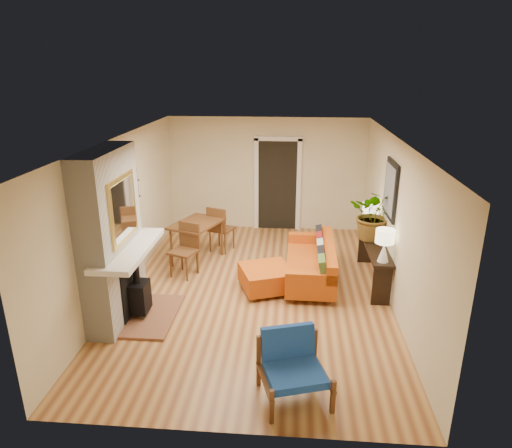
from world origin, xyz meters
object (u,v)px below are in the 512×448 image
Objects in this scene: blue_chair at (292,362)px; dining_table at (200,231)px; console_table at (374,252)px; lamp_near at (385,242)px; sofa at (314,263)px; houseplant at (375,214)px; ottoman at (266,277)px; lamp_far at (370,213)px.

dining_table is (-1.82, 3.70, 0.22)m from blue_chair.
lamp_near reaches higher than console_table.
blue_chair reaches higher than sofa.
ottoman is at bearing -159.17° from houseplant.
dining_table is at bearing -178.42° from lamp_far.
houseplant is at bearing -91.17° from lamp_far.
dining_table reaches higher than blue_chair.
houseplant reaches higher than blue_chair.
ottoman is 1.12× the size of blue_chair.
dining_table is at bearing 140.58° from ottoman.
dining_table is 1.00× the size of console_table.
console_table is at bearing 0.94° from sofa.
houseplant is (1.03, 0.25, 0.86)m from sofa.
lamp_far is 0.51m from houseplant.
lamp_near is 0.57× the size of houseplant.
sofa is 2.08× the size of houseplant.
lamp_far reaches higher than dining_table.
lamp_far reaches higher than blue_chair.
sofa is 1.37m from houseplant.
lamp_near reaches higher than blue_chair.
lamp_near is at bearing -23.03° from dining_table.
dining_table is 3.41× the size of lamp_far.
lamp_far is (1.88, 1.20, 0.82)m from ottoman.
sofa is at bearing 28.62° from ottoman.
lamp_far is at bearing 90.00° from lamp_near.
houseplant is at bearing 66.83° from blue_chair.
blue_chair is at bearing -110.56° from lamp_far.
console_table is (1.42, 3.06, 0.15)m from blue_chair.
sofa reaches higher than ottoman.
lamp_far reaches higher than console_table.
dining_table is 3.55m from lamp_near.
lamp_far reaches higher than ottoman.
console_table is at bearing 14.18° from ottoman.
lamp_far is (1.42, 3.79, 0.64)m from blue_chair.
dining_table is 3.27m from lamp_far.
ottoman is at bearing -151.38° from sofa.
blue_chair is 1.73× the size of lamp_far.
ottoman is 0.57× the size of console_table.
blue_chair is 3.67m from houseplant.
blue_chair is at bearing -79.90° from ottoman.
dining_table is (-2.20, 0.66, 0.30)m from sofa.
lamp_far is (3.24, 0.09, 0.42)m from dining_table.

